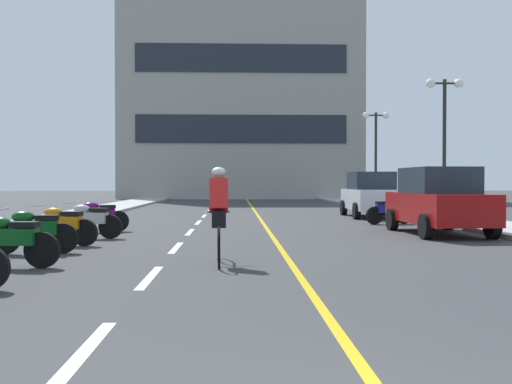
{
  "coord_description": "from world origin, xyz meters",
  "views": [
    {
      "loc": [
        -0.74,
        -2.99,
        1.44
      ],
      "look_at": [
        0.12,
        20.72,
        1.02
      ],
      "focal_mm": 42.01,
      "sensor_mm": 36.0,
      "label": 1
    }
  ],
  "objects_px": {
    "motorcycle_7": "(390,210)",
    "motorcycle_3": "(33,230)",
    "parked_car_near": "(438,201)",
    "motorcycle_5": "(89,220)",
    "parked_car_mid": "(371,194)",
    "street_lamp_far": "(376,137)",
    "cyclist_rider": "(219,213)",
    "motorcycle_6": "(98,216)",
    "street_lamp_mid": "(445,116)",
    "motorcycle_2": "(9,239)",
    "motorcycle_4": "(61,225)"
  },
  "relations": [
    {
      "from": "parked_car_near",
      "to": "motorcycle_7",
      "type": "bearing_deg",
      "value": 94.7
    },
    {
      "from": "parked_car_near",
      "to": "motorcycle_5",
      "type": "xyz_separation_m",
      "value": [
        -9.21,
        -0.88,
        -0.44
      ]
    },
    {
      "from": "street_lamp_mid",
      "to": "cyclist_rider",
      "type": "xyz_separation_m",
      "value": [
        -8.36,
        -12.37,
        -3.07
      ]
    },
    {
      "from": "cyclist_rider",
      "to": "motorcycle_3",
      "type": "bearing_deg",
      "value": 157.27
    },
    {
      "from": "parked_car_mid",
      "to": "motorcycle_5",
      "type": "height_order",
      "value": "parked_car_mid"
    },
    {
      "from": "motorcycle_2",
      "to": "motorcycle_5",
      "type": "xyz_separation_m",
      "value": [
        0.08,
        5.13,
        0.0
      ]
    },
    {
      "from": "street_lamp_mid",
      "to": "motorcycle_3",
      "type": "distance_m",
      "value": 16.57
    },
    {
      "from": "parked_car_mid",
      "to": "motorcycle_5",
      "type": "xyz_separation_m",
      "value": [
        -9.16,
        -8.73,
        -0.44
      ]
    },
    {
      "from": "motorcycle_5",
      "to": "cyclist_rider",
      "type": "relative_size",
      "value": 0.96
    },
    {
      "from": "motorcycle_2",
      "to": "motorcycle_4",
      "type": "bearing_deg",
      "value": 92.25
    },
    {
      "from": "parked_car_mid",
      "to": "motorcycle_3",
      "type": "height_order",
      "value": "parked_car_mid"
    },
    {
      "from": "street_lamp_mid",
      "to": "parked_car_mid",
      "type": "relative_size",
      "value": 1.25
    },
    {
      "from": "street_lamp_mid",
      "to": "cyclist_rider",
      "type": "height_order",
      "value": "street_lamp_mid"
    },
    {
      "from": "motorcycle_4",
      "to": "cyclist_rider",
      "type": "bearing_deg",
      "value": -40.68
    },
    {
      "from": "cyclist_rider",
      "to": "motorcycle_6",
      "type": "bearing_deg",
      "value": 118.3
    },
    {
      "from": "motorcycle_3",
      "to": "motorcycle_5",
      "type": "xyz_separation_m",
      "value": [
        0.31,
        3.25,
        0.0
      ]
    },
    {
      "from": "parked_car_mid",
      "to": "street_lamp_far",
      "type": "bearing_deg",
      "value": 75.33
    },
    {
      "from": "street_lamp_far",
      "to": "cyclist_rider",
      "type": "height_order",
      "value": "street_lamp_far"
    },
    {
      "from": "motorcycle_7",
      "to": "street_lamp_mid",
      "type": "bearing_deg",
      "value": 44.63
    },
    {
      "from": "motorcycle_5",
      "to": "parked_car_near",
      "type": "bearing_deg",
      "value": 5.45
    },
    {
      "from": "street_lamp_far",
      "to": "motorcycle_6",
      "type": "distance_m",
      "value": 19.6
    },
    {
      "from": "parked_car_near",
      "to": "motorcycle_2",
      "type": "relative_size",
      "value": 2.51
    },
    {
      "from": "street_lamp_mid",
      "to": "motorcycle_5",
      "type": "relative_size",
      "value": 3.12
    },
    {
      "from": "street_lamp_mid",
      "to": "motorcycle_2",
      "type": "relative_size",
      "value": 3.1
    },
    {
      "from": "street_lamp_far",
      "to": "motorcycle_7",
      "type": "height_order",
      "value": "street_lamp_far"
    },
    {
      "from": "parked_car_near",
      "to": "motorcycle_5",
      "type": "relative_size",
      "value": 2.52
    },
    {
      "from": "motorcycle_3",
      "to": "cyclist_rider",
      "type": "height_order",
      "value": "cyclist_rider"
    },
    {
      "from": "street_lamp_far",
      "to": "motorcycle_7",
      "type": "bearing_deg",
      "value": -101.32
    },
    {
      "from": "motorcycle_6",
      "to": "motorcycle_4",
      "type": "bearing_deg",
      "value": -90.22
    },
    {
      "from": "motorcycle_3",
      "to": "motorcycle_6",
      "type": "relative_size",
      "value": 1.03
    },
    {
      "from": "street_lamp_far",
      "to": "motorcycle_5",
      "type": "height_order",
      "value": "street_lamp_far"
    },
    {
      "from": "street_lamp_far",
      "to": "motorcycle_6",
      "type": "height_order",
      "value": "street_lamp_far"
    },
    {
      "from": "motorcycle_7",
      "to": "motorcycle_3",
      "type": "bearing_deg",
      "value": -138.99
    },
    {
      "from": "street_lamp_mid",
      "to": "parked_car_mid",
      "type": "height_order",
      "value": "street_lamp_mid"
    },
    {
      "from": "parked_car_near",
      "to": "cyclist_rider",
      "type": "distance_m",
      "value": 8.13
    },
    {
      "from": "parked_car_near",
      "to": "motorcycle_3",
      "type": "distance_m",
      "value": 10.39
    },
    {
      "from": "street_lamp_far",
      "to": "motorcycle_4",
      "type": "xyz_separation_m",
      "value": [
        -11.61,
        -19.0,
        -3.39
      ]
    },
    {
      "from": "motorcycle_5",
      "to": "motorcycle_7",
      "type": "height_order",
      "value": "same"
    },
    {
      "from": "parked_car_near",
      "to": "parked_car_mid",
      "type": "xyz_separation_m",
      "value": [
        -0.05,
        7.85,
        0.0
      ]
    },
    {
      "from": "parked_car_near",
      "to": "cyclist_rider",
      "type": "bearing_deg",
      "value": -135.7
    },
    {
      "from": "street_lamp_far",
      "to": "motorcycle_6",
      "type": "relative_size",
      "value": 3.1
    },
    {
      "from": "motorcycle_2",
      "to": "street_lamp_far",
      "type": "bearing_deg",
      "value": 62.89
    },
    {
      "from": "street_lamp_far",
      "to": "cyclist_rider",
      "type": "relative_size",
      "value": 2.89
    },
    {
      "from": "parked_car_near",
      "to": "parked_car_mid",
      "type": "height_order",
      "value": "same"
    },
    {
      "from": "street_lamp_far",
      "to": "motorcycle_5",
      "type": "xyz_separation_m",
      "value": [
        -11.4,
        -17.3,
        -3.39
      ]
    },
    {
      "from": "street_lamp_mid",
      "to": "cyclist_rider",
      "type": "distance_m",
      "value": 15.24
    },
    {
      "from": "street_lamp_mid",
      "to": "motorcycle_7",
      "type": "relative_size",
      "value": 3.15
    },
    {
      "from": "motorcycle_6",
      "to": "cyclist_rider",
      "type": "height_order",
      "value": "cyclist_rider"
    },
    {
      "from": "street_lamp_mid",
      "to": "motorcycle_6",
      "type": "xyz_separation_m",
      "value": [
        -11.94,
        -5.71,
        -3.49
      ]
    },
    {
      "from": "parked_car_near",
      "to": "parked_car_mid",
      "type": "relative_size",
      "value": 1.01
    }
  ]
}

